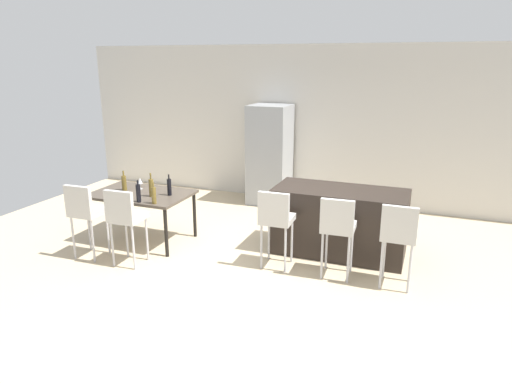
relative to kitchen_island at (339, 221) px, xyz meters
name	(u,v)px	position (x,y,z in m)	size (l,w,h in m)	color
ground_plane	(267,264)	(-0.79, -0.75, -0.46)	(10.00, 10.00, 0.00)	#C6B28E
back_wall	(325,126)	(-0.79, 2.31, 0.99)	(10.00, 0.12, 2.90)	beige
kitchen_island	(339,221)	(0.00, 0.00, 0.00)	(1.80, 0.82, 0.92)	black
bar_chair_left	(276,217)	(-0.66, -0.79, 0.24)	(0.42, 0.42, 1.05)	beige
bar_chair_middle	(338,225)	(0.13, -0.79, 0.24)	(0.42, 0.42, 1.05)	beige
bar_chair_right	(399,233)	(0.85, -0.79, 0.24)	(0.40, 0.40, 1.05)	beige
dining_table	(141,197)	(-2.83, -0.61, 0.22)	(1.43, 0.92, 0.74)	#4C4238
dining_chair_near	(85,209)	(-3.15, -1.43, 0.24)	(0.41, 0.41, 1.05)	beige
dining_chair_far	(125,215)	(-2.50, -1.43, 0.24)	(0.42, 0.42, 1.05)	beige
wine_bottle_far	(154,195)	(-2.35, -0.98, 0.40)	(0.06, 0.06, 0.30)	brown
wine_bottle_left	(138,193)	(-2.59, -1.00, 0.41)	(0.06, 0.06, 0.31)	black
wine_bottle_right	(151,187)	(-2.57, -0.71, 0.41)	(0.07, 0.07, 0.35)	brown
wine_bottle_near	(169,187)	(-2.37, -0.56, 0.41)	(0.06, 0.06, 0.31)	black
wine_bottle_corner	(124,183)	(-3.14, -0.58, 0.40)	(0.07, 0.07, 0.30)	brown
wine_glass_middle	(140,181)	(-2.96, -0.43, 0.40)	(0.07, 0.07, 0.17)	silver
refrigerator	(270,155)	(-1.71, 1.87, 0.46)	(0.72, 0.68, 1.84)	#939699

